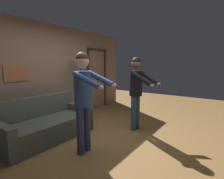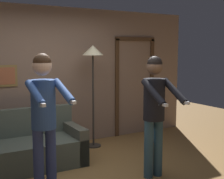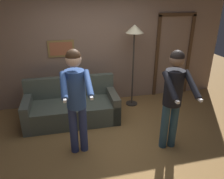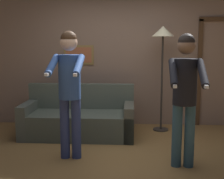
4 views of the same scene
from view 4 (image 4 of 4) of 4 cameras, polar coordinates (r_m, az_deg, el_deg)
The scene contains 6 objects.
ground_plane at distance 4.47m, azimuth 0.60°, elevation -12.52°, with size 12.00×12.00×0.00m, color olive.
back_wall_assembly at distance 6.08m, azimuth 1.52°, elevation 5.71°, with size 6.40×0.10×2.60m.
couch at distance 5.46m, azimuth -6.08°, elevation -5.55°, with size 1.91×0.87×0.87m.
torchiere_lamp at distance 5.67m, azimuth 9.28°, elevation 8.77°, with size 0.40×0.40×1.89m.
person_standing_left at distance 4.26m, azimuth -7.82°, elevation 1.37°, with size 0.43×0.72×1.77m.
person_standing_right at distance 4.03m, azimuth 13.21°, elevation 0.29°, with size 0.46×0.69×1.72m.
Camera 4 is at (0.15, -4.16, 1.62)m, focal length 50.00 mm.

